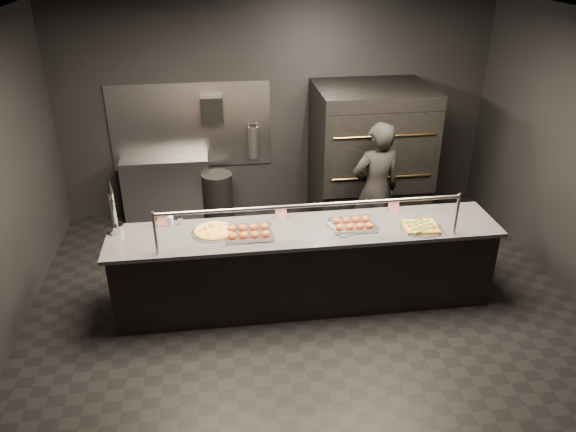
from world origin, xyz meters
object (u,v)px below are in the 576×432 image
object	(u,v)px
service_counter	(305,266)
slider_tray_b	(353,224)
towel_dispenser	(212,109)
round_pizza	(214,231)
prep_shelf	(167,189)
worker	(375,190)
fire_extinguisher	(253,142)
pizza_oven	(369,155)
square_pizza	(421,227)
beer_tap	(115,217)
slider_tray_a	(249,232)
trash_bin	(218,197)

from	to	relation	value
service_counter	slider_tray_b	world-z (taller)	service_counter
towel_dispenser	round_pizza	world-z (taller)	towel_dispenser
service_counter	prep_shelf	distance (m)	2.82
round_pizza	slider_tray_b	distance (m)	1.45
towel_dispenser	worker	distance (m)	2.49
round_pizza	fire_extinguisher	bearing A→B (deg)	75.62
slider_tray_b	prep_shelf	bearing A→B (deg)	132.00
pizza_oven	slider_tray_b	world-z (taller)	pizza_oven
slider_tray_b	worker	distance (m)	1.13
fire_extinguisher	prep_shelf	bearing A→B (deg)	-176.34
service_counter	square_pizza	xyz separation A→B (m)	(1.20, -0.15, 0.47)
round_pizza	square_pizza	world-z (taller)	square_pizza
square_pizza	beer_tap	bearing A→B (deg)	173.67
beer_tap	slider_tray_b	bearing A→B (deg)	-4.92
towel_dispenser	beer_tap	bearing A→B (deg)	-115.61
prep_shelf	worker	distance (m)	2.98
service_counter	pizza_oven	world-z (taller)	pizza_oven
pizza_oven	square_pizza	world-z (taller)	pizza_oven
fire_extinguisher	square_pizza	bearing A→B (deg)	-58.77
square_pizza	fire_extinguisher	bearing A→B (deg)	121.23
pizza_oven	square_pizza	xyz separation A→B (m)	(-0.00, -2.05, -0.03)
round_pizza	slider_tray_b	world-z (taller)	slider_tray_b
prep_shelf	service_counter	bearing A→B (deg)	-55.41
slider_tray_a	worker	xyz separation A→B (m)	(1.63, 1.03, -0.09)
towel_dispenser	beer_tap	size ratio (longest dim) A/B	0.58
pizza_oven	beer_tap	size ratio (longest dim) A/B	3.16
prep_shelf	square_pizza	distance (m)	3.76
beer_tap	round_pizza	size ratio (longest dim) A/B	1.28
worker	fire_extinguisher	bearing A→B (deg)	-54.97
beer_tap	trash_bin	xyz separation A→B (m)	(1.06, 1.93, -0.74)
towel_dispenser	square_pizza	bearing A→B (deg)	-50.47
towel_dispenser	slider_tray_a	xyz separation A→B (m)	(0.30, -2.43, -0.60)
towel_dispenser	fire_extinguisher	world-z (taller)	towel_dispenser
pizza_oven	slider_tray_a	world-z (taller)	pizza_oven
pizza_oven	beer_tap	bearing A→B (deg)	-151.63
square_pizza	trash_bin	bearing A→B (deg)	132.43
service_counter	slider_tray_a	distance (m)	0.77
towel_dispenser	beer_tap	world-z (taller)	towel_dispenser
fire_extinguisher	beer_tap	distance (m)	2.72
slider_tray_b	square_pizza	bearing A→B (deg)	-11.22
service_counter	beer_tap	distance (m)	2.06
beer_tap	square_pizza	bearing A→B (deg)	-6.33
service_counter	worker	xyz separation A→B (m)	(1.03, 0.98, 0.40)
round_pizza	slider_tray_b	bearing A→B (deg)	-2.84
towel_dispenser	trash_bin	world-z (taller)	towel_dispenser
worker	prep_shelf	bearing A→B (deg)	-36.20
fire_extinguisher	round_pizza	world-z (taller)	fire_extinguisher
round_pizza	trash_bin	world-z (taller)	round_pizza
round_pizza	square_pizza	distance (m)	2.16
prep_shelf	slider_tray_b	world-z (taller)	slider_tray_b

